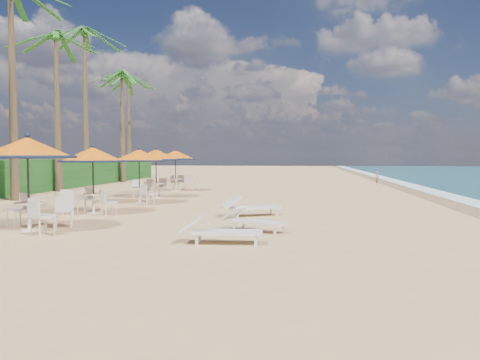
{
  "coord_description": "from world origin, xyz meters",
  "views": [
    {
      "loc": [
        2.04,
        -11.52,
        2.03
      ],
      "look_at": [
        -0.02,
        4.1,
        1.2
      ],
      "focal_mm": 35.0,
      "sensor_mm": 36.0,
      "label": 1
    }
  ],
  "objects_px": {
    "station_4": "(176,160)",
    "lounger_mid": "(253,220)",
    "station_2": "(140,160)",
    "station_3": "(155,161)",
    "lounger_far": "(249,206)",
    "lounger_near": "(219,230)",
    "station_0": "(30,159)",
    "station_1": "(92,163)"
  },
  "relations": [
    {
      "from": "station_4",
      "to": "lounger_mid",
      "type": "bearing_deg",
      "value": -66.95
    },
    {
      "from": "station_2",
      "to": "station_3",
      "type": "height_order",
      "value": "station_3"
    },
    {
      "from": "station_2",
      "to": "lounger_far",
      "type": "distance_m",
      "value": 6.27
    },
    {
      "from": "station_2",
      "to": "station_3",
      "type": "relative_size",
      "value": 0.98
    },
    {
      "from": "lounger_far",
      "to": "station_3",
      "type": "bearing_deg",
      "value": 103.26
    },
    {
      "from": "lounger_near",
      "to": "lounger_far",
      "type": "xyz_separation_m",
      "value": [
        0.15,
        4.95,
        0.02
      ]
    },
    {
      "from": "station_3",
      "to": "lounger_near",
      "type": "height_order",
      "value": "station_3"
    },
    {
      "from": "station_0",
      "to": "lounger_far",
      "type": "xyz_separation_m",
      "value": [
        5.5,
        3.75,
        -1.59
      ]
    },
    {
      "from": "station_1",
      "to": "station_3",
      "type": "xyz_separation_m",
      "value": [
        0.21,
        6.34,
        0.01
      ]
    },
    {
      "from": "station_1",
      "to": "lounger_near",
      "type": "bearing_deg",
      "value": -42.56
    },
    {
      "from": "station_0",
      "to": "station_4",
      "type": "distance_m",
      "value": 14.39
    },
    {
      "from": "station_4",
      "to": "station_0",
      "type": "bearing_deg",
      "value": -90.45
    },
    {
      "from": "lounger_near",
      "to": "lounger_mid",
      "type": "bearing_deg",
      "value": 68.87
    },
    {
      "from": "station_1",
      "to": "station_2",
      "type": "height_order",
      "value": "station_1"
    },
    {
      "from": "station_2",
      "to": "station_4",
      "type": "xyz_separation_m",
      "value": [
        -0.39,
        7.17,
        -0.05
      ]
    },
    {
      "from": "station_1",
      "to": "station_2",
      "type": "relative_size",
      "value": 1.01
    },
    {
      "from": "station_2",
      "to": "station_4",
      "type": "distance_m",
      "value": 7.18
    },
    {
      "from": "station_2",
      "to": "lounger_far",
      "type": "relative_size",
      "value": 1.16
    },
    {
      "from": "station_3",
      "to": "lounger_near",
      "type": "xyz_separation_m",
      "value": [
        5.12,
        -11.23,
        -1.46
      ]
    },
    {
      "from": "station_1",
      "to": "station_3",
      "type": "bearing_deg",
      "value": 88.1
    },
    {
      "from": "station_3",
      "to": "station_0",
      "type": "bearing_deg",
      "value": -91.36
    },
    {
      "from": "station_4",
      "to": "lounger_far",
      "type": "xyz_separation_m",
      "value": [
        5.39,
        -10.63,
        -1.44
      ]
    },
    {
      "from": "station_1",
      "to": "lounger_far",
      "type": "relative_size",
      "value": 1.18
    },
    {
      "from": "lounger_far",
      "to": "station_2",
      "type": "bearing_deg",
      "value": 118.55
    },
    {
      "from": "station_2",
      "to": "lounger_mid",
      "type": "relative_size",
      "value": 1.28
    },
    {
      "from": "lounger_near",
      "to": "lounger_mid",
      "type": "xyz_separation_m",
      "value": [
        0.59,
        1.88,
        -0.01
      ]
    },
    {
      "from": "station_1",
      "to": "station_2",
      "type": "distance_m",
      "value": 3.56
    },
    {
      "from": "station_1",
      "to": "lounger_mid",
      "type": "bearing_deg",
      "value": -26.95
    },
    {
      "from": "station_0",
      "to": "station_2",
      "type": "relative_size",
      "value": 1.1
    },
    {
      "from": "station_1",
      "to": "lounger_mid",
      "type": "height_order",
      "value": "station_1"
    },
    {
      "from": "station_0",
      "to": "lounger_far",
      "type": "height_order",
      "value": "station_0"
    },
    {
      "from": "station_0",
      "to": "station_4",
      "type": "xyz_separation_m",
      "value": [
        0.11,
        14.38,
        -0.15
      ]
    },
    {
      "from": "station_0",
      "to": "lounger_far",
      "type": "relative_size",
      "value": 1.28
    },
    {
      "from": "station_1",
      "to": "station_4",
      "type": "height_order",
      "value": "station_4"
    },
    {
      "from": "lounger_mid",
      "to": "lounger_far",
      "type": "xyz_separation_m",
      "value": [
        -0.44,
        3.06,
        0.03
      ]
    },
    {
      "from": "station_4",
      "to": "lounger_near",
      "type": "bearing_deg",
      "value": -71.41
    },
    {
      "from": "station_2",
      "to": "lounger_far",
      "type": "xyz_separation_m",
      "value": [
        5.0,
        -3.47,
        -1.49
      ]
    },
    {
      "from": "lounger_mid",
      "to": "station_1",
      "type": "bearing_deg",
      "value": -179.91
    },
    {
      "from": "station_3",
      "to": "station_1",
      "type": "bearing_deg",
      "value": -91.9
    },
    {
      "from": "station_1",
      "to": "lounger_near",
      "type": "height_order",
      "value": "station_1"
    },
    {
      "from": "lounger_far",
      "to": "lounger_near",
      "type": "bearing_deg",
      "value": -118.45
    },
    {
      "from": "station_0",
      "to": "lounger_near",
      "type": "bearing_deg",
      "value": -12.61
    }
  ]
}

